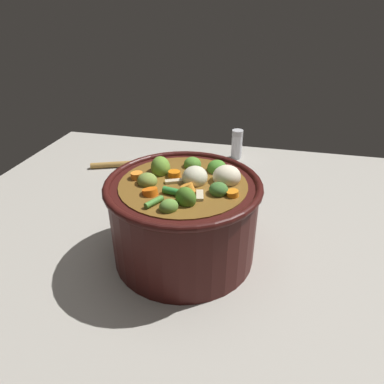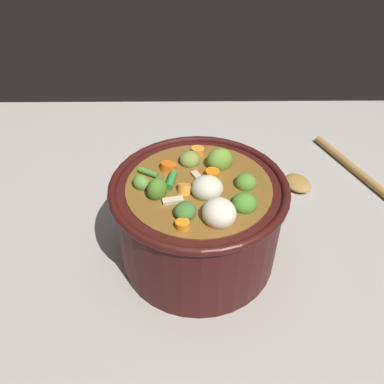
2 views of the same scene
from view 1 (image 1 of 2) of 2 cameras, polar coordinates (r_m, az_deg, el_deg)
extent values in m
plane|color=#9E998E|center=(0.64, -1.31, -10.09)|extent=(1.10, 1.10, 0.00)
cylinder|color=#38110F|center=(0.60, -1.39, -4.78)|extent=(0.25, 0.25, 0.14)
torus|color=#38110F|center=(0.56, -1.48, 1.29)|extent=(0.26, 0.26, 0.01)
cylinder|color=brown|center=(0.59, -1.40, -4.34)|extent=(0.21, 0.21, 0.14)
ellipsoid|color=olive|center=(0.60, -5.25, 4.08)|extent=(0.05, 0.05, 0.04)
ellipsoid|color=#5E8D38|center=(0.49, -3.84, -2.47)|extent=(0.04, 0.04, 0.02)
ellipsoid|color=#50872E|center=(0.62, -0.19, 4.63)|extent=(0.03, 0.03, 0.03)
ellipsoid|color=olive|center=(0.56, -7.44, 1.86)|extent=(0.04, 0.04, 0.03)
ellipsoid|color=#3F6F30|center=(0.53, 4.44, 0.41)|extent=(0.04, 0.04, 0.02)
ellipsoid|color=#457322|center=(0.50, -1.04, -0.98)|extent=(0.04, 0.04, 0.03)
ellipsoid|color=#48882C|center=(0.60, 4.16, 3.94)|extent=(0.05, 0.05, 0.03)
cylinder|color=orange|center=(0.58, -9.14, 2.47)|extent=(0.03, 0.03, 0.02)
cylinder|color=orange|center=(0.58, -2.96, 2.79)|extent=(0.02, 0.02, 0.02)
cylinder|color=orange|center=(0.54, -0.71, 0.54)|extent=(0.03, 0.03, 0.02)
cylinder|color=orange|center=(0.53, -6.94, -0.13)|extent=(0.04, 0.04, 0.02)
cylinder|color=orange|center=(0.53, 6.77, -0.45)|extent=(0.02, 0.02, 0.01)
ellipsoid|color=beige|center=(0.56, 5.79, 2.58)|extent=(0.06, 0.06, 0.04)
ellipsoid|color=beige|center=(0.56, 0.48, 2.50)|extent=(0.05, 0.04, 0.04)
cylinder|color=#2F8333|center=(0.52, -3.10, 0.07)|extent=(0.02, 0.04, 0.01)
cylinder|color=#4A8934|center=(0.50, -6.34, -1.64)|extent=(0.03, 0.02, 0.01)
cube|color=beige|center=(0.52, 1.30, -0.57)|extent=(0.03, 0.02, 0.01)
cube|color=#C9B692|center=(0.56, -2.91, 1.64)|extent=(0.02, 0.03, 0.01)
ellipsoid|color=#A17638|center=(0.84, -9.25, 0.88)|extent=(0.07, 0.08, 0.02)
cylinder|color=#A17638|center=(0.97, -9.25, 4.74)|extent=(0.10, 0.24, 0.02)
cylinder|color=silver|center=(1.01, 7.43, 7.47)|extent=(0.03, 0.03, 0.07)
cylinder|color=#B7B7BC|center=(0.99, 7.59, 9.72)|extent=(0.03, 0.03, 0.02)
camera|label=2|loc=(0.55, 52.93, 27.65)|focal=35.41mm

